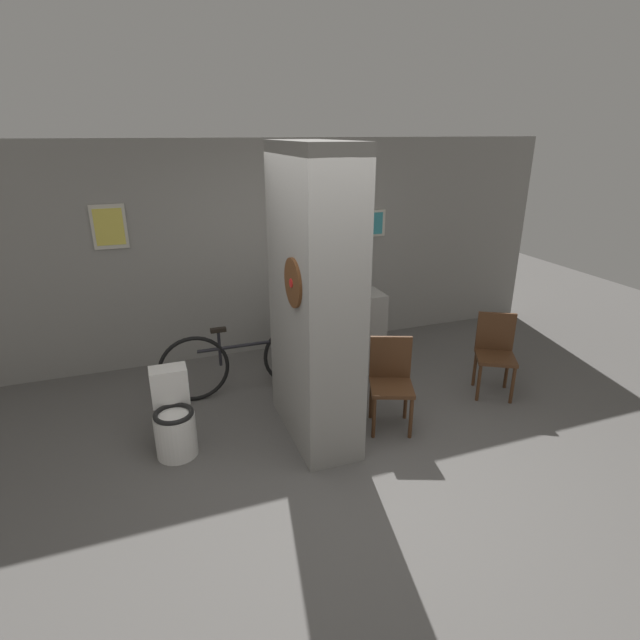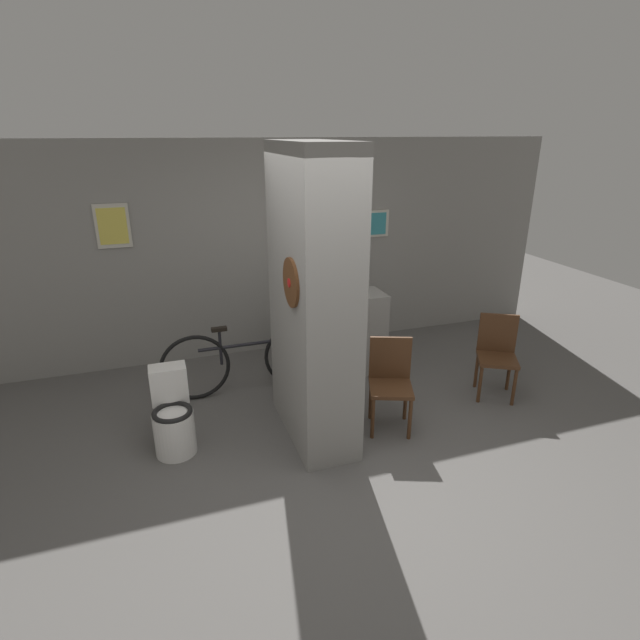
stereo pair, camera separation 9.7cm
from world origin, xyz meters
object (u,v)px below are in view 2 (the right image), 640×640
toilet (173,417)px  bottle_tall (316,290)px  chair_near_pillar (390,380)px  chair_by_doorway (497,352)px  bicycle (248,359)px

toilet → bottle_tall: size_ratio=2.50×
toilet → chair_near_pillar: size_ratio=0.84×
chair_near_pillar → chair_by_doorway: (1.35, 0.20, 0.00)m
chair_by_doorway → bottle_tall: 2.03m
chair_by_doorway → bicycle: bearing=-170.2°
chair_by_doorway → bottle_tall: bottle_tall is taller
chair_near_pillar → chair_by_doorway: 1.36m
toilet → chair_by_doorway: 3.33m
toilet → chair_near_pillar: (1.97, -0.26, 0.17)m
toilet → bicycle: bicycle is taller
chair_near_pillar → bicycle: 1.59m
toilet → bicycle: 1.18m
chair_by_doorway → bottle_tall: (-1.69, 0.97, 0.57)m
chair_near_pillar → bottle_tall: (-0.34, 1.18, 0.57)m
chair_near_pillar → bottle_tall: bearing=127.4°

